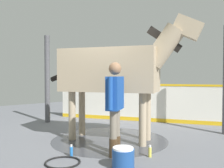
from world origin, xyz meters
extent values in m
cube|color=slate|center=(0.00, 0.00, -0.01)|extent=(16.00, 16.00, 0.02)
cylinder|color=#42444C|center=(-0.29, 0.10, 0.00)|extent=(2.66, 2.66, 0.00)
cube|color=silver|center=(1.12, -2.07, 0.57)|extent=(4.50, 2.96, 1.15)
cube|color=gold|center=(1.12, -2.07, 1.18)|extent=(4.51, 2.98, 0.06)
cube|color=gold|center=(1.12, -2.07, 0.06)|extent=(4.50, 2.97, 0.12)
cylinder|color=#4C4C51|center=(2.67, 0.29, 1.37)|extent=(0.16, 0.16, 2.73)
cube|color=tan|center=(-0.29, 0.10, 1.60)|extent=(2.33, 1.98, 0.96)
cylinder|color=tan|center=(-0.83, -0.57, 0.56)|extent=(0.16, 0.16, 1.12)
cylinder|color=tan|center=(-1.12, -0.13, 0.56)|extent=(0.16, 0.16, 1.12)
cylinder|color=tan|center=(0.54, 0.33, 0.56)|extent=(0.16, 0.16, 1.12)
cylinder|color=tan|center=(0.26, 0.77, 0.56)|extent=(0.16, 0.16, 1.12)
cylinder|color=tan|center=(-1.31, -0.57, 2.10)|extent=(0.95, 0.83, 0.97)
cube|color=black|center=(-1.31, -0.57, 2.25)|extent=(0.66, 0.46, 0.59)
cube|color=tan|center=(-1.71, -0.83, 2.46)|extent=(0.70, 0.59, 0.56)
cylinder|color=black|center=(0.70, 0.74, 1.50)|extent=(0.65, 0.48, 0.35)
cylinder|color=#47331E|center=(-1.32, 0.81, 0.17)|extent=(0.15, 0.15, 0.34)
cylinder|color=slate|center=(-1.32, 0.81, 0.60)|extent=(0.13, 0.13, 0.51)
cylinder|color=#47331E|center=(-1.19, 0.63, 0.17)|extent=(0.15, 0.15, 0.34)
cylinder|color=slate|center=(-1.19, 0.63, 0.60)|extent=(0.13, 0.13, 0.51)
cube|color=#19479E|center=(-1.25, 0.72, 1.16)|extent=(0.47, 0.53, 0.61)
cylinder|color=#19479E|center=(-1.43, 0.97, 1.17)|extent=(0.09, 0.09, 0.58)
cylinder|color=#19479E|center=(-1.08, 0.48, 1.17)|extent=(0.09, 0.09, 0.58)
sphere|color=#936B4C|center=(-1.25, 0.72, 1.61)|extent=(0.23, 0.23, 0.23)
cylinder|color=#1E478C|center=(-1.84, 1.03, 0.15)|extent=(0.36, 0.36, 0.31)
cylinder|color=white|center=(-1.84, 1.03, 0.32)|extent=(0.33, 0.33, 0.03)
cylinder|color=#D8CC4C|center=(-1.71, 0.28, 0.09)|extent=(0.06, 0.06, 0.18)
cylinder|color=white|center=(-1.71, 0.28, 0.20)|extent=(0.04, 0.04, 0.04)
cylinder|color=blue|center=(-0.81, 1.38, 0.09)|extent=(0.06, 0.06, 0.18)
cylinder|color=white|center=(-0.81, 1.38, 0.20)|extent=(0.04, 0.04, 0.04)
torus|color=black|center=(-1.03, 1.67, 0.02)|extent=(0.61, 0.61, 0.03)
camera|label=1|loc=(-4.86, 3.64, 1.48)|focal=40.72mm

